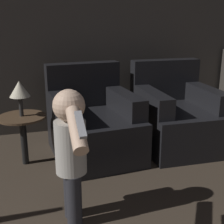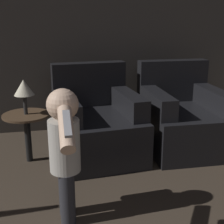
# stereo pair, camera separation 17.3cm
# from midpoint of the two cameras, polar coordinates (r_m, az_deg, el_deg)

# --- Properties ---
(wall_back) EXTENTS (8.40, 0.05, 2.60)m
(wall_back) POSITION_cam_midpoint_polar(r_m,az_deg,el_deg) (3.70, -7.78, 16.51)
(wall_back) COLOR #423D38
(wall_back) RESTS_ON ground_plane
(armchair_left) EXTENTS (0.85, 0.99, 0.87)m
(armchair_left) POSITION_cam_midpoint_polar(r_m,az_deg,el_deg) (3.08, -5.10, -2.28)
(armchair_left) COLOR black
(armchair_left) RESTS_ON ground_plane
(armchair_right) EXTENTS (0.78, 0.93, 0.87)m
(armchair_right) POSITION_cam_midpoint_polar(r_m,az_deg,el_deg) (3.35, 10.15, -0.89)
(armchair_right) COLOR black
(armchair_right) RESTS_ON ground_plane
(person_toddler) EXTENTS (0.20, 0.62, 0.91)m
(person_toddler) POSITION_cam_midpoint_polar(r_m,az_deg,el_deg) (1.99, -10.04, -6.45)
(person_toddler) COLOR #28282D
(person_toddler) RESTS_ON ground_plane
(side_table) EXTENTS (0.43, 0.43, 0.47)m
(side_table) POSITION_cam_midpoint_polar(r_m,az_deg,el_deg) (2.96, -17.66, -2.21)
(side_table) COLOR black
(side_table) RESTS_ON ground_plane
(lamp) EXTENTS (0.18, 0.18, 0.32)m
(lamp) POSITION_cam_midpoint_polar(r_m,az_deg,el_deg) (2.88, -18.23, 3.88)
(lamp) COLOR #262626
(lamp) RESTS_ON side_table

